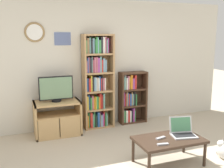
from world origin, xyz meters
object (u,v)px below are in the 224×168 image
Objects in this scene: bookshelf_short at (130,98)px; remote_far_from_laptop at (163,144)px; bookshelf_tall at (96,82)px; coffee_table at (169,141)px; laptop at (182,131)px; remote_near_laptop at (161,138)px; television at (56,89)px; tv_stand at (58,118)px.

bookshelf_short is 6.80× the size of remote_far_from_laptop.
bookshelf_short is (0.78, 0.02, -0.40)m from bookshelf_tall.
laptop is at bearing 9.02° from coffee_table.
remote_near_laptop is (-0.38, -0.01, -0.06)m from laptop.
coffee_table is 0.29m from laptop.
bookshelf_tall reaches higher than remote_far_from_laptop.
bookshelf_tall is 2.08m from laptop.
television is 1.65m from bookshelf_short.
bookshelf_short is 2.15m from remote_far_from_laptop.
coffee_table is at bearing 59.50° from remote_near_laptop.
tv_stand is 2.24m from remote_far_from_laptop.
coffee_table is (-0.27, -1.93, -0.19)m from bookshelf_short.
television reaches higher than laptop.
laptop is at bearing 77.68° from remote_near_laptop.
bookshelf_short is 1.93m from remote_near_laptop.
television is 3.85× the size of remote_far_from_laptop.
tv_stand reaches higher than remote_near_laptop.
remote_far_from_laptop is at bearing -140.85° from coffee_table.
laptop is (1.61, -1.72, 0.14)m from tv_stand.
bookshelf_tall is at bearing 104.99° from coffee_table.
coffee_table is 6.03× the size of remote_near_laptop.
laptop is at bearing -46.91° from tv_stand.
remote_near_laptop is 0.22m from remote_far_from_laptop.
coffee_table is at bearing -75.01° from bookshelf_tall.
tv_stand is 2.11× the size of laptop.
bookshelf_tall reaches higher than coffee_table.
coffee_table is (1.34, -1.76, 0.03)m from tv_stand.
remote_near_laptop is at bearing -78.11° from bookshelf_tall.
coffee_table is 6.07× the size of remote_far_from_laptop.
bookshelf_short is at bearing 5.24° from television.
remote_near_laptop is 1.01× the size of remote_far_from_laptop.
bookshelf_tall is (0.84, 0.13, 0.06)m from television.
remote_near_laptop is at bearing -54.55° from tv_stand.
laptop is (-0.00, -1.89, -0.09)m from bookshelf_short.
coffee_table is (1.35, -1.78, -0.54)m from television.
tv_stand is at bearing -173.98° from bookshelf_short.
tv_stand is at bearing 144.79° from laptop.
bookshelf_short is at bearing 1.57° from bookshelf_tall.
coffee_table is at bearing -159.28° from laptop.
remote_near_laptop reaches higher than coffee_table.
tv_stand is at bearing 38.75° from remote_far_from_laptop.
bookshelf_tall reaches higher than tv_stand.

